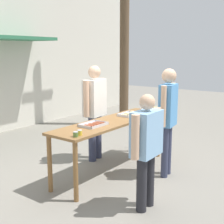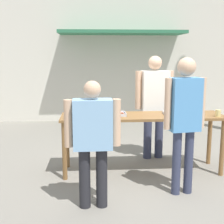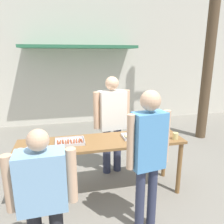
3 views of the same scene
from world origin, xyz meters
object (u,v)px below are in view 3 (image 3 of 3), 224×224
(person_customer_with_cup, at_px, (148,150))
(beer_cup, at_px, (175,136))
(person_customer_holding_hotdog, at_px, (43,193))
(condiment_jar_mustard, at_px, (20,151))
(person_server_behind_table, at_px, (112,118))
(food_tray_sausages, at_px, (70,142))
(condiment_jar_ketchup, at_px, (29,150))
(food_tray_buns, at_px, (135,136))
(utility_pole, at_px, (214,15))

(person_customer_with_cup, bearing_deg, beer_cup, -147.14)
(beer_cup, xyz_separation_m, person_customer_holding_hotdog, (-1.91, -0.94, -0.06))
(condiment_jar_mustard, distance_m, person_customer_holding_hotdog, 0.99)
(person_server_behind_table, bearing_deg, food_tray_sausages, -150.21)
(condiment_jar_ketchup, xyz_separation_m, person_server_behind_table, (1.34, 0.84, 0.12))
(condiment_jar_mustard, relative_size, beer_cup, 0.70)
(person_customer_holding_hotdog, distance_m, person_customer_with_cup, 1.25)
(food_tray_buns, bearing_deg, condiment_jar_mustard, -172.13)
(food_tray_sausages, bearing_deg, condiment_jar_mustard, -160.59)
(person_customer_holding_hotdog, xyz_separation_m, person_customer_with_cup, (1.19, 0.30, 0.19))
(person_customer_with_cup, bearing_deg, condiment_jar_ketchup, -33.15)
(food_tray_sausages, distance_m, person_customer_holding_hotdog, 1.20)
(condiment_jar_ketchup, height_order, person_customer_with_cup, person_customer_with_cup)
(food_tray_sausages, distance_m, person_server_behind_table, 1.02)
(person_customer_holding_hotdog, height_order, utility_pole, utility_pole)
(food_tray_sausages, relative_size, beer_cup, 4.02)
(condiment_jar_ketchup, xyz_separation_m, beer_cup, (2.15, -0.01, 0.02))
(person_customer_with_cup, xyz_separation_m, utility_pole, (2.68, 2.72, 1.99))
(food_tray_sausages, bearing_deg, person_server_behind_table, 38.44)
(person_server_behind_table, relative_size, person_customer_with_cup, 1.01)
(person_server_behind_table, bearing_deg, condiment_jar_mustard, -157.97)
(condiment_jar_mustard, relative_size, person_server_behind_table, 0.04)
(condiment_jar_mustard, height_order, person_customer_holding_hotdog, person_customer_holding_hotdog)
(condiment_jar_mustard, bearing_deg, beer_cup, 0.15)
(condiment_jar_ketchup, relative_size, person_server_behind_table, 0.04)
(utility_pole, bearing_deg, beer_cup, -133.35)
(food_tray_buns, distance_m, person_server_behind_table, 0.68)
(beer_cup, bearing_deg, utility_pole, 46.65)
(food_tray_sausages, height_order, person_server_behind_table, person_server_behind_table)
(beer_cup, height_order, utility_pole, utility_pole)
(utility_pole, bearing_deg, condiment_jar_ketchup, -153.33)
(condiment_jar_mustard, xyz_separation_m, condiment_jar_ketchup, (0.10, 0.02, 0.00))
(food_tray_sausages, xyz_separation_m, condiment_jar_ketchup, (-0.55, -0.21, 0.02))
(condiment_jar_mustard, bearing_deg, person_customer_holding_hotdog, -69.48)
(person_server_behind_table, bearing_deg, food_tray_buns, -77.85)
(person_customer_with_cup, bearing_deg, condiment_jar_mustard, -31.12)
(food_tray_buns, relative_size, condiment_jar_ketchup, 5.61)
(beer_cup, distance_m, person_customer_holding_hotdog, 2.13)
(condiment_jar_ketchup, relative_size, utility_pole, 0.01)
(beer_cup, bearing_deg, food_tray_sausages, 172.00)
(beer_cup, relative_size, person_customer_holding_hotdog, 0.07)
(condiment_jar_mustard, height_order, utility_pole, utility_pole)
(food_tray_sausages, relative_size, condiment_jar_mustard, 5.78)
(person_customer_holding_hotdog, height_order, person_customer_with_cup, person_customer_with_cup)
(person_server_behind_table, bearing_deg, person_customer_holding_hotdog, -130.14)
(food_tray_buns, bearing_deg, person_customer_holding_hotdog, -138.87)
(food_tray_sausages, bearing_deg, beer_cup, -8.00)
(condiment_jar_ketchup, bearing_deg, person_customer_with_cup, -24.26)
(condiment_jar_mustard, xyz_separation_m, person_server_behind_table, (1.44, 0.86, 0.12))
(condiment_jar_ketchup, bearing_deg, condiment_jar_mustard, -169.20)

